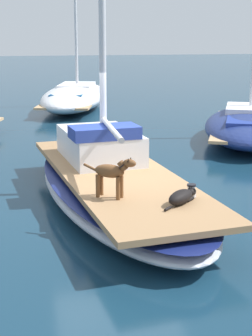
{
  "coord_description": "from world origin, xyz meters",
  "views": [
    {
      "loc": [
        -1.59,
        -9.76,
        3.35
      ],
      "look_at": [
        0.0,
        -1.0,
        1.01
      ],
      "focal_mm": 56.94,
      "sensor_mm": 36.0,
      "label": 1
    }
  ],
  "objects_px": {
    "dog_brown": "(112,173)",
    "deck_winch": "(191,191)",
    "dog_black": "(182,197)",
    "sailboat_main": "(117,189)",
    "moored_boat_far_astern": "(75,96)",
    "moored_boat_starboard_side": "(250,125)"
  },
  "relations": [
    {
      "from": "dog_brown",
      "to": "deck_winch",
      "type": "bearing_deg",
      "value": -7.7
    },
    {
      "from": "dog_brown",
      "to": "sailboat_main",
      "type": "bearing_deg",
      "value": 77.92
    },
    {
      "from": "dog_black",
      "to": "deck_winch",
      "type": "distance_m",
      "value": 0.4
    },
    {
      "from": "sailboat_main",
      "to": "moored_boat_far_astern",
      "type": "bearing_deg",
      "value": 88.54
    },
    {
      "from": "dog_black",
      "to": "deck_winch",
      "type": "xyz_separation_m",
      "value": [
        0.25,
        0.31,
        -0.01
      ]
    },
    {
      "from": "sailboat_main",
      "to": "deck_winch",
      "type": "relative_size",
      "value": 35.8
    },
    {
      "from": "deck_winch",
      "to": "moored_boat_far_astern",
      "type": "bearing_deg",
      "value": 92.45
    },
    {
      "from": "sailboat_main",
      "to": "moored_boat_starboard_side",
      "type": "relative_size",
      "value": 1.14
    },
    {
      "from": "dog_brown",
      "to": "moored_boat_far_astern",
      "type": "bearing_deg",
      "value": 87.42
    },
    {
      "from": "sailboat_main",
      "to": "moored_boat_starboard_side",
      "type": "distance_m",
      "value": 7.34
    },
    {
      "from": "dog_brown",
      "to": "moored_boat_far_astern",
      "type": "distance_m",
      "value": 14.68
    },
    {
      "from": "sailboat_main",
      "to": "moored_boat_far_astern",
      "type": "xyz_separation_m",
      "value": [
        0.33,
        13.12,
        0.21
      ]
    },
    {
      "from": "deck_winch",
      "to": "moored_boat_starboard_side",
      "type": "xyz_separation_m",
      "value": [
        4.05,
        7.06,
        -0.26
      ]
    },
    {
      "from": "dog_brown",
      "to": "deck_winch",
      "type": "height_order",
      "value": "dog_brown"
    },
    {
      "from": "sailboat_main",
      "to": "moored_boat_far_astern",
      "type": "height_order",
      "value": "moored_boat_far_astern"
    },
    {
      "from": "moored_boat_far_astern",
      "to": "deck_winch",
      "type": "bearing_deg",
      "value": -87.55
    },
    {
      "from": "dog_black",
      "to": "moored_boat_far_astern",
      "type": "xyz_separation_m",
      "value": [
        -0.38,
        15.13,
        -0.22
      ]
    },
    {
      "from": "moored_boat_starboard_side",
      "to": "moored_boat_far_astern",
      "type": "bearing_deg",
      "value": 121.1
    },
    {
      "from": "deck_winch",
      "to": "dog_brown",
      "type": "bearing_deg",
      "value": 172.3
    },
    {
      "from": "sailboat_main",
      "to": "dog_black",
      "type": "height_order",
      "value": "dog_black"
    },
    {
      "from": "sailboat_main",
      "to": "dog_brown",
      "type": "relative_size",
      "value": 9.09
    },
    {
      "from": "sailboat_main",
      "to": "deck_winch",
      "type": "height_order",
      "value": "deck_winch"
    }
  ]
}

